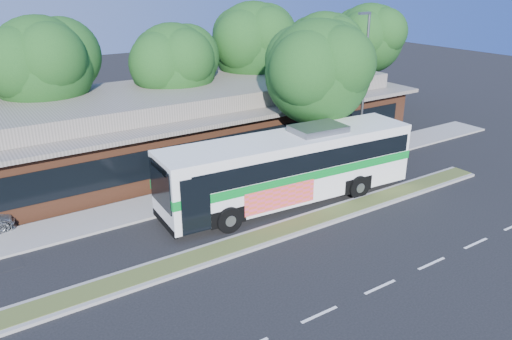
# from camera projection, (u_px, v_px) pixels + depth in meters

# --- Properties ---
(ground) EXTENTS (120.00, 120.00, 0.00)m
(ground) POSITION_uv_depth(u_px,v_px,m) (299.00, 234.00, 22.82)
(ground) COLOR black
(ground) RESTS_ON ground
(median_strip) EXTENTS (26.00, 1.10, 0.15)m
(median_strip) POSITION_uv_depth(u_px,v_px,m) (291.00, 227.00, 23.26)
(median_strip) COLOR #465A26
(median_strip) RESTS_ON ground
(sidewalk) EXTENTS (44.00, 2.60, 0.12)m
(sidewalk) POSITION_uv_depth(u_px,v_px,m) (228.00, 187.00, 27.77)
(sidewalk) COLOR gray
(sidewalk) RESTS_ON ground
(plaza_building) EXTENTS (33.20, 11.20, 4.45)m
(plaza_building) POSITION_uv_depth(u_px,v_px,m) (175.00, 124.00, 32.14)
(plaza_building) COLOR brown
(plaza_building) RESTS_ON ground
(lamp_post) EXTENTS (0.93, 0.18, 9.07)m
(lamp_post) POSITION_uv_depth(u_px,v_px,m) (364.00, 83.00, 30.62)
(lamp_post) COLOR slate
(lamp_post) RESTS_ON ground
(tree_bg_b) EXTENTS (6.69, 6.00, 9.00)m
(tree_bg_b) POSITION_uv_depth(u_px,v_px,m) (48.00, 63.00, 29.75)
(tree_bg_b) COLOR black
(tree_bg_b) RESTS_ON ground
(tree_bg_c) EXTENTS (6.24, 5.60, 8.26)m
(tree_bg_c) POSITION_uv_depth(u_px,v_px,m) (178.00, 63.00, 33.27)
(tree_bg_c) COLOR black
(tree_bg_c) RESTS_ON ground
(tree_bg_d) EXTENTS (6.91, 6.20, 9.37)m
(tree_bg_d) POSITION_uv_depth(u_px,v_px,m) (257.00, 42.00, 37.38)
(tree_bg_d) COLOR black
(tree_bg_d) RESTS_ON ground
(tree_bg_e) EXTENTS (6.47, 5.80, 8.50)m
(tree_bg_e) POSITION_uv_depth(u_px,v_px,m) (326.00, 46.00, 39.91)
(tree_bg_e) COLOR black
(tree_bg_e) RESTS_ON ground
(tree_bg_f) EXTENTS (6.69, 6.00, 8.92)m
(tree_bg_f) POSITION_uv_depth(u_px,v_px,m) (371.00, 37.00, 43.66)
(tree_bg_f) COLOR black
(tree_bg_f) RESTS_ON ground
(transit_bus) EXTENTS (13.94, 3.90, 3.87)m
(transit_bus) POSITION_uv_depth(u_px,v_px,m) (291.00, 163.00, 25.40)
(transit_bus) COLOR white
(transit_bus) RESTS_ON ground
(sidewalk_tree) EXTENTS (6.79, 6.09, 8.88)m
(sidewalk_tree) POSITION_uv_depth(u_px,v_px,m) (322.00, 69.00, 28.89)
(sidewalk_tree) COLOR black
(sidewalk_tree) RESTS_ON ground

